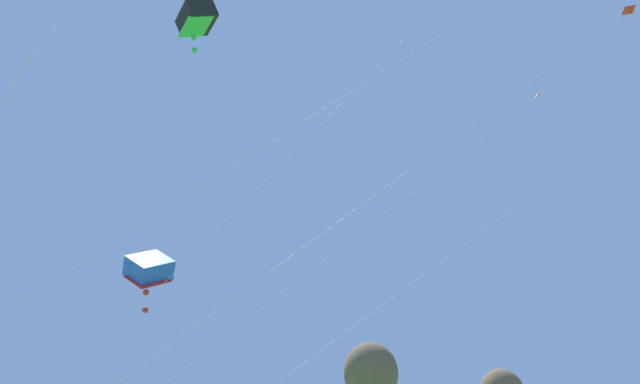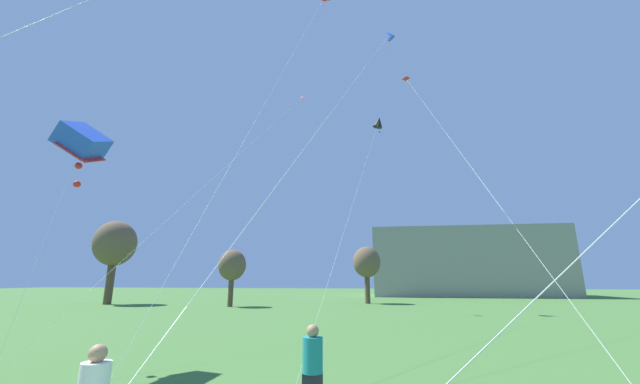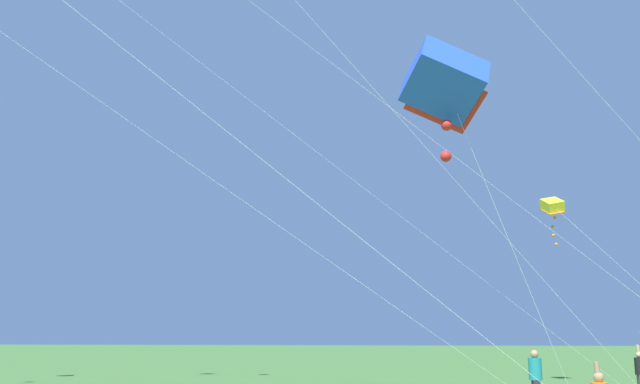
{
  "view_description": "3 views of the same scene",
  "coord_description": "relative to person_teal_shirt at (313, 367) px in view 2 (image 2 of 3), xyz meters",
  "views": [
    {
      "loc": [
        16.31,
        0.69,
        1.32
      ],
      "look_at": [
        -0.72,
        12.25,
        9.6
      ],
      "focal_mm": 35.0,
      "sensor_mm": 36.0,
      "label": 1
    },
    {
      "loc": [
        2.88,
        -2.48,
        2.76
      ],
      "look_at": [
        0.27,
        15.11,
        7.12
      ],
      "focal_mm": 20.0,
      "sensor_mm": 36.0,
      "label": 2
    },
    {
      "loc": [
        -23.25,
        9.74,
        2.4
      ],
      "look_at": [
        1.75,
        12.69,
        7.35
      ],
      "focal_mm": 40.0,
      "sensor_mm": 36.0,
      "label": 3
    }
  ],
  "objects": [
    {
      "name": "distant_building",
      "position": [
        16.57,
        57.74,
        4.58
      ],
      "size": [
        30.55,
        13.63,
        11.11
      ],
      "primitive_type": "cube",
      "color": "gray",
      "rests_on": "ground"
    },
    {
      "name": "tree_near_right",
      "position": [
        -28.42,
        29.76,
        5.72
      ],
      "size": [
        4.67,
        4.67,
        9.43
      ],
      "color": "brown",
      "rests_on": "ground"
    },
    {
      "name": "tree_far_centre",
      "position": [
        -13.45,
        28.55,
        3.15
      ],
      "size": [
        2.88,
        2.88,
        5.81
      ],
      "color": "brown",
      "rests_on": "ground"
    },
    {
      "name": "tree_far_left",
      "position": [
        0.52,
        35.48,
        3.67
      ],
      "size": [
        3.24,
        3.24,
        6.55
      ],
      "color": "brown",
      "rests_on": "ground"
    },
    {
      "name": "person_teal_shirt",
      "position": [
        0.0,
        0.0,
        0.0
      ],
      "size": [
        0.43,
        0.43,
        1.81
      ],
      "rotation": [
        0.0,
        0.0,
        6.02
      ],
      "color": "#282833",
      "rests_on": "ground"
    },
    {
      "name": "kite_red_delta_0",
      "position": [
        -5.55,
        23.98,
        19.27
      ],
      "size": [
        2.85,
        25.77,
        21.57
      ],
      "color": "silver",
      "rests_on": "ground"
    },
    {
      "name": "kite_black_diamond_1",
      "position": [
        2.31,
        25.32,
        16.99
      ],
      "size": [
        3.63,
        26.02,
        18.65
      ],
      "color": "silver",
      "rests_on": "ground"
    },
    {
      "name": "kite_blue_box_2",
      "position": [
        -9.46,
        3.24,
        6.87
      ],
      "size": [
        2.27,
        4.02,
        8.85
      ],
      "color": "silver",
      "rests_on": "ground"
    },
    {
      "name": "kite_red_delta_3",
      "position": [
        4.38,
        16.46,
        16.0
      ],
      "size": [
        0.51,
        22.49,
        18.29
      ],
      "color": "silver",
      "rests_on": "ground"
    },
    {
      "name": "kite_blue_diamond_4",
      "position": [
        2.98,
        14.66,
        18.82
      ],
      "size": [
        4.52,
        22.49,
        20.39
      ],
      "color": "silver",
      "rests_on": "ground"
    }
  ]
}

